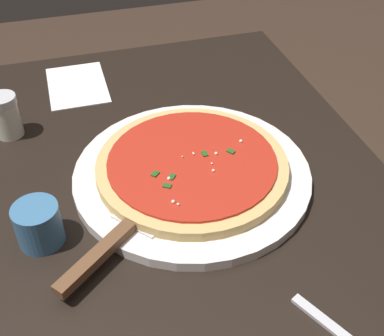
{
  "coord_description": "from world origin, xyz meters",
  "views": [
    {
      "loc": [
        -0.5,
        0.11,
        1.25
      ],
      "look_at": [
        0.04,
        -0.05,
        0.77
      ],
      "focal_mm": 46.73,
      "sensor_mm": 36.0,
      "label": 1
    }
  ],
  "objects": [
    {
      "name": "restaurant_table",
      "position": [
        0.0,
        0.0,
        0.59
      ],
      "size": [
        0.97,
        0.69,
        0.75
      ],
      "color": "black",
      "rests_on": "ground_plane"
    },
    {
      "name": "pizza_server",
      "position": [
        -0.07,
        0.08,
        0.77
      ],
      "size": [
        0.17,
        0.2,
        0.01
      ],
      "color": "silver",
      "rests_on": "serving_plate"
    },
    {
      "name": "napkin_folded_right",
      "position": [
        0.36,
        0.09,
        0.75
      ],
      "size": [
        0.16,
        0.11,
        0.0
      ],
      "primitive_type": "cube",
      "rotation": [
        0.0,
        0.0,
        -0.0
      ],
      "color": "white",
      "rests_on": "restaurant_table"
    },
    {
      "name": "serving_plate",
      "position": [
        0.04,
        -0.05,
        0.76
      ],
      "size": [
        0.35,
        0.35,
        0.02
      ],
      "primitive_type": "cylinder",
      "color": "white",
      "rests_on": "restaurant_table"
    },
    {
      "name": "parmesan_shaker",
      "position": [
        0.23,
        0.21,
        0.79
      ],
      "size": [
        0.05,
        0.05,
        0.07
      ],
      "color": "silver",
      "rests_on": "restaurant_table"
    },
    {
      "name": "cup_small_sauce",
      "position": [
        -0.02,
        0.18,
        0.78
      ],
      "size": [
        0.06,
        0.06,
        0.06
      ],
      "primitive_type": "cylinder",
      "color": "teal",
      "rests_on": "restaurant_table"
    },
    {
      "name": "pizza",
      "position": [
        0.04,
        -0.05,
        0.78
      ],
      "size": [
        0.28,
        0.28,
        0.02
      ],
      "color": "#DBB26B",
      "rests_on": "serving_plate"
    }
  ]
}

